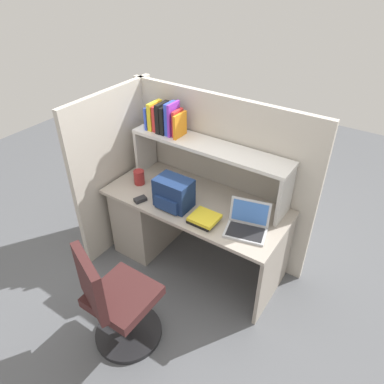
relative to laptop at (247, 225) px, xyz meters
name	(u,v)px	position (x,y,z in m)	size (l,w,h in m)	color
ground_plane	(195,261)	(-0.54, 0.09, -0.78)	(8.00, 8.00, 0.00)	#595B60
desk	(161,215)	(-0.93, 0.09, -0.38)	(1.60, 0.70, 0.73)	#AAA093
cubicle_partition_rear	(218,177)	(-0.54, 0.47, -0.01)	(1.84, 0.05, 1.55)	#BCB5A8
cubicle_partition_left	(118,170)	(-1.39, 0.04, -0.01)	(0.05, 1.06, 1.55)	#BCB5A8
overhead_hutch	(209,155)	(-0.54, 0.29, 0.30)	(1.44, 0.28, 0.45)	beige
reference_books_on_shelf	(165,119)	(-0.99, 0.29, 0.52)	(0.35, 0.19, 0.29)	blue
laptop	(247,225)	(0.00, 0.00, 0.00)	(0.36, 0.33, 0.22)	#B7BABF
backpack	(173,193)	(-0.65, -0.06, 0.07)	(0.30, 0.23, 0.25)	navy
computer_mouse	(140,199)	(-0.92, -0.17, -0.03)	(0.06, 0.10, 0.03)	#262628
paper_cup	(164,184)	(-0.86, 0.09, 0.00)	(0.08, 0.08, 0.11)	white
snack_canister	(139,177)	(-1.11, 0.04, 0.02)	(0.10, 0.10, 0.13)	maroon
desk_book_stack	(204,219)	(-0.33, -0.10, -0.02)	(0.22, 0.19, 0.06)	black
office_chair	(116,305)	(-0.56, -0.90, -0.39)	(0.53, 0.55, 0.93)	black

